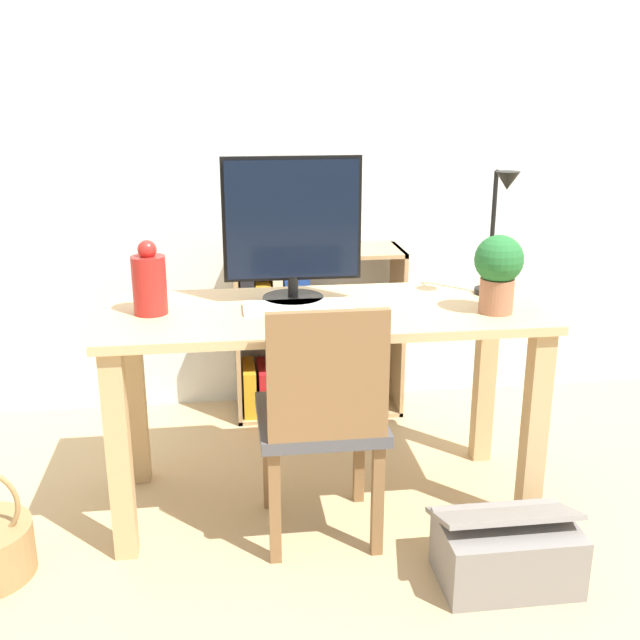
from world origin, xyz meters
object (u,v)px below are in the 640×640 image
monitor (292,226)px  bookshelf (291,336)px  chair (322,415)px  storage_box (506,550)px  potted_plant (498,269)px  keyboard (297,307)px  vase (149,282)px  desk_lamp (499,221)px

monitor → bookshelf: size_ratio=0.65×
chair → storage_box: size_ratio=2.00×
potted_plant → chair: 0.73m
monitor → keyboard: size_ratio=1.38×
potted_plant → chair: (-0.59, -0.12, -0.42)m
vase → bookshelf: (0.53, 0.78, -0.47)m
desk_lamp → chair: desk_lamp is taller
potted_plant → storage_box: potted_plant is taller
keyboard → bookshelf: bearing=86.3°
vase → potted_plant: bearing=-6.9°
desk_lamp → storage_box: desk_lamp is taller
chair → bookshelf: size_ratio=1.10×
keyboard → vase: bearing=178.0°
chair → bookshelf: bearing=88.7°
monitor → vase: monitor is taller
keyboard → potted_plant: potted_plant is taller
chair → storage_box: chair is taller
keyboard → storage_box: 1.00m
monitor → storage_box: size_ratio=1.19×
vase → storage_box: (1.05, -0.54, -0.73)m
vase → storage_box: bearing=-27.2°
monitor → storage_box: monitor is taller
keyboard → monitor: bearing=91.6°
keyboard → potted_plant: size_ratio=1.39×
monitor → vase: size_ratio=2.02×
monitor → bookshelf: bearing=85.5°
desk_lamp → bookshelf: bearing=131.0°
desk_lamp → potted_plant: desk_lamp is taller
bookshelf → storage_box: size_ratio=1.82×
potted_plant → bookshelf: 1.20m
monitor → desk_lamp: (0.70, -0.05, 0.01)m
monitor → chair: size_ratio=0.59×
monitor → bookshelf: 0.93m
keyboard → bookshelf: bookshelf is taller
monitor → chair: monitor is taller
monitor → keyboard: monitor is taller
monitor → chair: (0.06, -0.34, -0.54)m
potted_plant → bookshelf: (-0.59, 0.91, -0.51)m
desk_lamp → storage_box: 1.07m
desk_lamp → bookshelf: (-0.65, 0.74, -0.63)m
bookshelf → vase: bearing=-124.2°
bookshelf → storage_box: bearing=-68.3°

